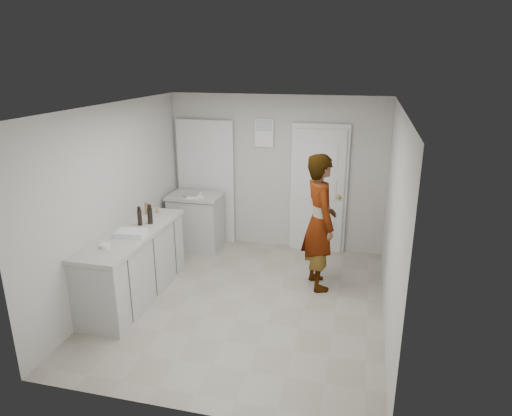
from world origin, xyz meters
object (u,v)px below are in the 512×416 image
(egg_bowl, at_px, (105,246))
(cake_mix_box, at_px, (148,208))
(person, at_px, (320,222))
(spice_jar, at_px, (158,210))
(oil_cruet_a, at_px, (150,214))
(oil_cruet_b, at_px, (140,216))
(baking_dish, at_px, (131,233))

(egg_bowl, bearing_deg, cake_mix_box, 92.97)
(person, distance_m, spice_jar, 2.30)
(cake_mix_box, distance_m, oil_cruet_a, 0.41)
(egg_bowl, bearing_deg, oil_cruet_a, 81.07)
(person, height_order, oil_cruet_b, person)
(oil_cruet_b, bearing_deg, oil_cruet_a, 40.94)
(spice_jar, relative_size, oil_cruet_a, 0.27)
(egg_bowl, bearing_deg, oil_cruet_b, 87.47)
(spice_jar, xyz_separation_m, baking_dish, (0.05, -0.88, -0.01))
(spice_jar, distance_m, baking_dish, 0.89)
(oil_cruet_b, bearing_deg, egg_bowl, -92.53)
(oil_cruet_a, distance_m, baking_dish, 0.47)
(person, xyz_separation_m, baking_dish, (-2.24, -1.01, 0.02))
(cake_mix_box, xyz_separation_m, oil_cruet_a, (0.20, -0.35, 0.05))
(egg_bowl, bearing_deg, baking_dish, 76.89)
(oil_cruet_a, relative_size, oil_cruet_b, 1.03)
(oil_cruet_b, xyz_separation_m, egg_bowl, (-0.04, -0.80, -0.10))
(spice_jar, bearing_deg, oil_cruet_a, -77.68)
(cake_mix_box, bearing_deg, person, 23.55)
(person, bearing_deg, egg_bowl, 98.32)
(person, height_order, spice_jar, person)
(oil_cruet_a, height_order, baking_dish, oil_cruet_a)
(person, distance_m, oil_cruet_b, 2.39)
(cake_mix_box, distance_m, baking_dish, 0.83)
(person, relative_size, egg_bowl, 16.00)
(spice_jar, bearing_deg, person, 3.11)
(person, xyz_separation_m, cake_mix_box, (-2.40, -0.20, 0.07))
(oil_cruet_a, height_order, egg_bowl, oil_cruet_a)
(person, xyz_separation_m, spice_jar, (-2.29, -0.12, 0.03))
(baking_dish, bearing_deg, oil_cruet_b, 100.07)
(cake_mix_box, xyz_separation_m, spice_jar, (0.11, 0.07, -0.05))
(person, bearing_deg, baking_dish, 90.97)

